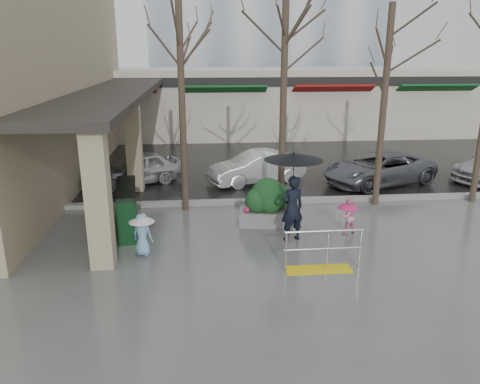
{
  "coord_description": "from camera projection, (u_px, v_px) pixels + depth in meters",
  "views": [
    {
      "loc": [
        -1.48,
        -11.25,
        5.09
      ],
      "look_at": [
        -0.39,
        1.15,
        1.3
      ],
      "focal_mm": 35.0,
      "sensor_mm": 36.0,
      "label": 1
    }
  ],
  "objects": [
    {
      "name": "tree_mideast",
      "position": [
        388.0,
        58.0,
        14.72
      ],
      "size": [
        3.2,
        3.2,
        6.5
      ],
      "color": "#382B21",
      "rests_on": "ground"
    },
    {
      "name": "car_a",
      "position": [
        135.0,
        169.0,
        18.33
      ],
      "size": [
        3.98,
        2.9,
        1.26
      ],
      "primitive_type": "imported",
      "rotation": [
        0.0,
        0.0,
        -1.14
      ],
      "color": "#AFB0B4",
      "rests_on": "ground"
    },
    {
      "name": "near_building",
      "position": [
        3.0,
        79.0,
        18.04
      ],
      "size": [
        6.0,
        18.0,
        8.0
      ],
      "primitive_type": "cube",
      "color": "tan",
      "rests_on": "ground"
    },
    {
      "name": "woman",
      "position": [
        293.0,
        185.0,
        12.63
      ],
      "size": [
        1.6,
        1.6,
        2.51
      ],
      "rotation": [
        0.0,
        0.0,
        3.43
      ],
      "color": "black",
      "rests_on": "ground"
    },
    {
      "name": "child_blue",
      "position": [
        142.0,
        230.0,
        11.94
      ],
      "size": [
        0.67,
        0.67,
        1.13
      ],
      "rotation": [
        0.0,
        0.0,
        2.69
      ],
      "color": "#78AAD6",
      "rests_on": "ground"
    },
    {
      "name": "street_asphalt",
      "position": [
        220.0,
        124.0,
        33.29
      ],
      "size": [
        120.0,
        36.0,
        0.01
      ],
      "primitive_type": "cube",
      "color": "black",
      "rests_on": "ground"
    },
    {
      "name": "pillar_front",
      "position": [
        98.0,
        198.0,
        11.02
      ],
      "size": [
        0.55,
        0.55,
        3.5
      ],
      "primitive_type": "cube",
      "color": "tan",
      "rests_on": "ground"
    },
    {
      "name": "car_c",
      "position": [
        379.0,
        169.0,
        18.35
      ],
      "size": [
        4.98,
        3.53,
        1.26
      ],
      "primitive_type": "imported",
      "rotation": [
        0.0,
        0.0,
        -1.22
      ],
      "color": "slate",
      "rests_on": "ground"
    },
    {
      "name": "ground",
      "position": [
        259.0,
        251.0,
        12.33
      ],
      "size": [
        120.0,
        120.0,
        0.0
      ],
      "primitive_type": "plane",
      "color": "#51514F",
      "rests_on": "ground"
    },
    {
      "name": "news_boxes",
      "position": [
        127.0,
        208.0,
        13.6
      ],
      "size": [
        0.85,
        2.46,
        1.35
      ],
      "rotation": [
        0.0,
        0.0,
        0.13
      ],
      "color": "#0B3215",
      "rests_on": "ground"
    },
    {
      "name": "storefront_row",
      "position": [
        255.0,
        102.0,
        29.03
      ],
      "size": [
        34.0,
        6.74,
        4.0
      ],
      "color": "beige",
      "rests_on": "ground"
    },
    {
      "name": "child_pink",
      "position": [
        348.0,
        213.0,
        13.37
      ],
      "size": [
        0.63,
        0.62,
        1.06
      ],
      "rotation": [
        0.0,
        0.0,
        3.52
      ],
      "color": "pink",
      "rests_on": "ground"
    },
    {
      "name": "pillar_back",
      "position": [
        134.0,
        145.0,
        17.21
      ],
      "size": [
        0.55,
        0.55,
        3.5
      ],
      "primitive_type": "cube",
      "color": "tan",
      "rests_on": "ground"
    },
    {
      "name": "curb",
      "position": [
        244.0,
        202.0,
        16.12
      ],
      "size": [
        120.0,
        0.3,
        0.15
      ],
      "primitive_type": "cube",
      "color": "gray",
      "rests_on": "ground"
    },
    {
      "name": "tree_west",
      "position": [
        180.0,
        50.0,
        14.11
      ],
      "size": [
        3.2,
        3.2,
        6.8
      ],
      "color": "#382B21",
      "rests_on": "ground"
    },
    {
      "name": "canopy_slab",
      "position": [
        114.0,
        89.0,
        18.5
      ],
      "size": [
        2.8,
        18.0,
        0.25
      ],
      "primitive_type": "cube",
      "color": "#2D2823",
      "rests_on": "pillar_front"
    },
    {
      "name": "handrail",
      "position": [
        321.0,
        255.0,
        11.19
      ],
      "size": [
        1.9,
        0.5,
        1.03
      ],
      "color": "yellow",
      "rests_on": "ground"
    },
    {
      "name": "car_b",
      "position": [
        257.0,
        167.0,
        18.54
      ],
      "size": [
        4.05,
        2.6,
        1.26
      ],
      "primitive_type": "imported",
      "rotation": [
        0.0,
        0.0,
        -1.21
      ],
      "color": "white",
      "rests_on": "ground"
    },
    {
      "name": "planter",
      "position": [
        268.0,
        202.0,
        14.06
      ],
      "size": [
        1.76,
        1.05,
        1.45
      ],
      "rotation": [
        0.0,
        0.0,
        -0.14
      ],
      "color": "slate",
      "rests_on": "ground"
    },
    {
      "name": "tree_midwest",
      "position": [
        285.0,
        45.0,
        14.33
      ],
      "size": [
        3.2,
        3.2,
        7.0
      ],
      "color": "#382B21",
      "rests_on": "ground"
    }
  ]
}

